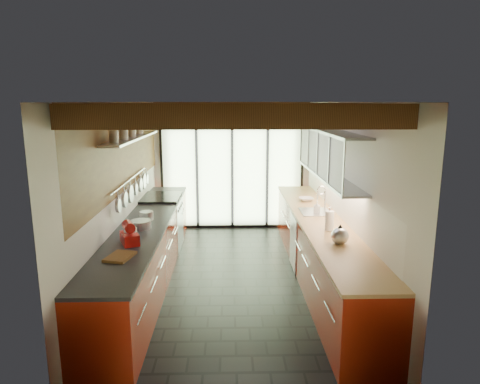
{
  "coord_description": "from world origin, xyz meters",
  "views": [
    {
      "loc": [
        -0.06,
        -6.01,
        2.6
      ],
      "look_at": [
        0.1,
        0.4,
        1.25
      ],
      "focal_mm": 32.0,
      "sensor_mm": 36.0,
      "label": 1
    }
  ],
  "objects": [
    {
      "name": "kettle",
      "position": [
        1.27,
        -1.1,
        1.03
      ],
      "size": [
        0.27,
        0.29,
        0.25
      ],
      "color": "silver",
      "rests_on": "right_counter"
    },
    {
      "name": "paper_towel",
      "position": [
        1.27,
        -0.55,
        1.05
      ],
      "size": [
        0.12,
        0.12,
        0.31
      ],
      "color": "white",
      "rests_on": "right_counter"
    },
    {
      "name": "sink_assembly",
      "position": [
        1.29,
        0.4,
        0.96
      ],
      "size": [
        0.45,
        0.52,
        0.43
      ],
      "color": "silver",
      "rests_on": "right_counter"
    },
    {
      "name": "ceiling_beams",
      "position": [
        -0.0,
        0.38,
        2.46
      ],
      "size": [
        3.14,
        5.06,
        4.9
      ],
      "color": "#593316",
      "rests_on": "ground"
    },
    {
      "name": "range_stove",
      "position": [
        -1.28,
        1.45,
        0.47
      ],
      "size": [
        0.66,
        0.9,
        0.97
      ],
      "color": "silver",
      "rests_on": "ground"
    },
    {
      "name": "bowl",
      "position": [
        1.27,
        1.18,
        0.95
      ],
      "size": [
        0.27,
        0.27,
        0.06
      ],
      "primitive_type": "imported",
      "rotation": [
        0.0,
        0.0,
        0.12
      ],
      "color": "silver",
      "rests_on": "right_counter"
    },
    {
      "name": "stand_mixer",
      "position": [
        -1.27,
        -1.03,
        1.03
      ],
      "size": [
        0.29,
        0.36,
        0.29
      ],
      "color": "red",
      "rests_on": "left_counter"
    },
    {
      "name": "soap_bottle",
      "position": [
        1.27,
        0.27,
        1.03
      ],
      "size": [
        0.11,
        0.11,
        0.21
      ],
      "primitive_type": "imported",
      "rotation": [
        0.0,
        0.0,
        -0.19
      ],
      "color": "silver",
      "rests_on": "right_counter"
    },
    {
      "name": "glass_door",
      "position": [
        0.0,
        2.69,
        1.66
      ],
      "size": [
        2.95,
        0.1,
        2.9
      ],
      "color": "#C6EAAD",
      "rests_on": "ground"
    },
    {
      "name": "pot_large",
      "position": [
        -1.27,
        0.03,
        0.98
      ],
      "size": [
        0.2,
        0.2,
        0.13
      ],
      "primitive_type": "cylinder",
      "rotation": [
        0.0,
        0.0,
        0.02
      ],
      "color": "silver",
      "rests_on": "left_counter"
    },
    {
      "name": "right_counter",
      "position": [
        1.27,
        0.0,
        0.46
      ],
      "size": [
        0.68,
        5.0,
        0.92
      ],
      "color": "maroon",
      "rests_on": "ground"
    },
    {
      "name": "left_counter",
      "position": [
        -1.28,
        0.0,
        0.46
      ],
      "size": [
        0.68,
        5.0,
        0.92
      ],
      "color": "maroon",
      "rests_on": "ground"
    },
    {
      "name": "room_shell",
      "position": [
        0.0,
        0.0,
        1.65
      ],
      "size": [
        5.5,
        5.5,
        5.5
      ],
      "color": "silver",
      "rests_on": "ground"
    },
    {
      "name": "ground",
      "position": [
        0.0,
        0.0,
        0.0
      ],
      "size": [
        5.5,
        5.5,
        0.0
      ],
      "primitive_type": "plane",
      "color": "black",
      "rests_on": "ground"
    },
    {
      "name": "upper_cabinets_right",
      "position": [
        1.43,
        0.3,
        1.85
      ],
      "size": [
        0.34,
        3.0,
        3.0
      ],
      "color": "silver",
      "rests_on": "ground"
    },
    {
      "name": "left_wall_fixtures",
      "position": [
        -1.47,
        0.29,
        1.78
      ],
      "size": [
        0.28,
        2.6,
        0.96
      ],
      "color": "silver",
      "rests_on": "ground"
    },
    {
      "name": "pot_small",
      "position": [
        -1.27,
        -0.39,
        0.97
      ],
      "size": [
        0.36,
        0.36,
        0.11
      ],
      "primitive_type": "cylinder",
      "rotation": [
        0.0,
        0.0,
        0.32
      ],
      "color": "silver",
      "rests_on": "left_counter"
    },
    {
      "name": "cutting_board",
      "position": [
        -1.27,
        -1.52,
        0.93
      ],
      "size": [
        0.32,
        0.4,
        0.03
      ],
      "primitive_type": "cube",
      "rotation": [
        0.0,
        0.0,
        -0.24
      ],
      "color": "brown",
      "rests_on": "left_counter"
    }
  ]
}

